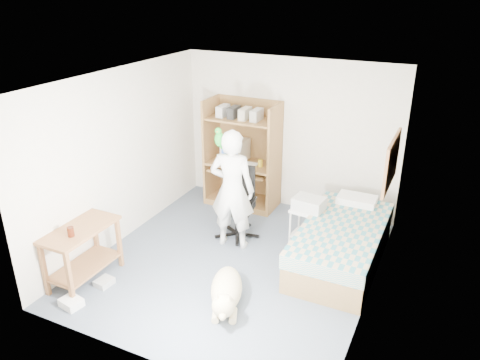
{
  "coord_description": "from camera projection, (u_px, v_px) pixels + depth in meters",
  "views": [
    {
      "loc": [
        2.43,
        -4.91,
        3.56
      ],
      "look_at": [
        -0.12,
        0.39,
        1.05
      ],
      "focal_mm": 35.0,
      "sensor_mm": 36.0,
      "label": 1
    }
  ],
  "objects": [
    {
      "name": "wall_left",
      "position": [
        122.0,
        157.0,
        6.66
      ],
      "size": [
        0.02,
        4.0,
        2.5
      ],
      "primitive_type": "cube",
      "color": "beige",
      "rests_on": "floor"
    },
    {
      "name": "office_chair",
      "position": [
        238.0,
        212.0,
        7.0
      ],
      "size": [
        0.59,
        0.59,
        1.05
      ],
      "rotation": [
        0.0,
        0.0,
        0.15
      ],
      "color": "black",
      "rests_on": "floor"
    },
    {
      "name": "corkboard",
      "position": [
        392.0,
        162.0,
        5.91
      ],
      "size": [
        0.04,
        0.94,
        0.66
      ],
      "color": "#9E6C47",
      "rests_on": "wall_right"
    },
    {
      "name": "wall_right",
      "position": [
        379.0,
        205.0,
        5.23
      ],
      "size": [
        0.02,
        4.0,
        2.5
      ],
      "primitive_type": "cube",
      "color": "beige",
      "rests_on": "floor"
    },
    {
      "name": "printer_cart",
      "position": [
        308.0,
        221.0,
        6.74
      ],
      "size": [
        0.5,
        0.42,
        0.56
      ],
      "rotation": [
        0.0,
        0.0,
        -0.1
      ],
      "color": "white",
      "rests_on": "floor"
    },
    {
      "name": "person",
      "position": [
        232.0,
        190.0,
        6.52
      ],
      "size": [
        0.69,
        0.51,
        1.75
      ],
      "primitive_type": "imported",
      "rotation": [
        0.0,
        0.0,
        3.29
      ],
      "color": "white",
      "rests_on": "floor"
    },
    {
      "name": "wall_back",
      "position": [
        289.0,
        135.0,
        7.6
      ],
      "size": [
        3.6,
        0.02,
        2.5
      ],
      "primitive_type": "cube",
      "color": "beige",
      "rests_on": "floor"
    },
    {
      "name": "pencil_cup",
      "position": [
        260.0,
        163.0,
        7.62
      ],
      "size": [
        0.08,
        0.08,
        0.12
      ],
      "primitive_type": "cylinder",
      "color": "gold",
      "rests_on": "computer_hutch"
    },
    {
      "name": "floor",
      "position": [
        235.0,
        262.0,
        6.44
      ],
      "size": [
        4.0,
        4.0,
        0.0
      ],
      "primitive_type": "plane",
      "color": "#465260",
      "rests_on": "ground"
    },
    {
      "name": "crt_monitor",
      "position": [
        235.0,
        150.0,
        7.85
      ],
      "size": [
        0.39,
        0.42,
        0.36
      ],
      "rotation": [
        0.0,
        0.0,
        -0.05
      ],
      "color": "beige",
      "rests_on": "computer_hutch"
    },
    {
      "name": "computer_hutch",
      "position": [
        243.0,
        158.0,
        7.83
      ],
      "size": [
        1.2,
        0.63,
        1.8
      ],
      "color": "brown",
      "rests_on": "floor"
    },
    {
      "name": "keyboard",
      "position": [
        241.0,
        170.0,
        7.75
      ],
      "size": [
        0.47,
        0.23,
        0.03
      ],
      "primitive_type": "cube",
      "rotation": [
        0.0,
        0.0,
        0.16
      ],
      "color": "beige",
      "rests_on": "computer_hutch"
    },
    {
      "name": "side_desk",
      "position": [
        82.0,
        246.0,
        5.86
      ],
      "size": [
        0.5,
        1.0,
        0.75
      ],
      "color": "brown",
      "rests_on": "floor"
    },
    {
      "name": "floor_box_a",
      "position": [
        71.0,
        303.0,
        5.54
      ],
      "size": [
        0.28,
        0.24,
        0.1
      ],
      "primitive_type": "cube",
      "rotation": [
        0.0,
        0.0,
        -0.18
      ],
      "color": "white",
      "rests_on": "floor"
    },
    {
      "name": "drink_glass",
      "position": [
        71.0,
        232.0,
        5.56
      ],
      "size": [
        0.08,
        0.08,
        0.12
      ],
      "primitive_type": "cylinder",
      "color": "#3D1609",
      "rests_on": "side_desk"
    },
    {
      "name": "printer",
      "position": [
        309.0,
        204.0,
        6.63
      ],
      "size": [
        0.45,
        0.36,
        0.18
      ],
      "primitive_type": "cube",
      "rotation": [
        0.0,
        0.0,
        -0.1
      ],
      "color": "#B3B3AE",
      "rests_on": "printer_cart"
    },
    {
      "name": "dog",
      "position": [
        226.0,
        291.0,
        5.52
      ],
      "size": [
        0.64,
        1.09,
        0.43
      ],
      "rotation": [
        0.0,
        0.0,
        0.4
      ],
      "color": "#CDBB89",
      "rests_on": "floor"
    },
    {
      "name": "bed",
      "position": [
        341.0,
        244.0,
        6.32
      ],
      "size": [
        1.02,
        2.02,
        0.66
      ],
      "color": "brown",
      "rests_on": "floor"
    },
    {
      "name": "ceiling",
      "position": [
        234.0,
        80.0,
        5.45
      ],
      "size": [
        3.6,
        4.0,
        0.02
      ],
      "primitive_type": "cube",
      "color": "white",
      "rests_on": "wall_back"
    },
    {
      "name": "floor_box_b",
      "position": [
        104.0,
        282.0,
        5.93
      ],
      "size": [
        0.2,
        0.24,
        0.08
      ],
      "primitive_type": "cube",
      "rotation": [
        0.0,
        0.0,
        -0.11
      ],
      "color": "#A7A7A2",
      "rests_on": "floor"
    },
    {
      "name": "parrot",
      "position": [
        219.0,
        138.0,
        6.33
      ],
      "size": [
        0.13,
        0.23,
        0.35
      ],
      "rotation": [
        0.0,
        0.0,
        0.15
      ],
      "color": "#159119",
      "rests_on": "person"
    }
  ]
}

